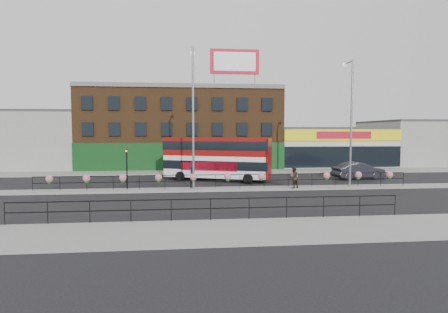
{
  "coord_description": "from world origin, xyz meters",
  "views": [
    {
      "loc": [
        -3.06,
        -27.73,
        4.66
      ],
      "look_at": [
        0.0,
        3.0,
        2.5
      ],
      "focal_mm": 28.0,
      "sensor_mm": 36.0,
      "label": 1
    }
  ],
  "objects": [
    {
      "name": "billboard",
      "position": [
        2.5,
        14.99,
        13.18
      ],
      "size": [
        6.0,
        0.29,
        4.4
      ],
      "color": "red",
      "rests_on": "brick_building"
    },
    {
      "name": "median_railing",
      "position": [
        -0.0,
        0.0,
        1.05
      ],
      "size": [
        30.04,
        0.56,
        1.23
      ],
      "color": "black",
      "rests_on": "median"
    },
    {
      "name": "yellow_line_outer",
      "position": [
        0.0,
        -9.88,
        0.01
      ],
      "size": [
        60.0,
        0.1,
        0.01
      ],
      "primitive_type": "cube",
      "color": "gold",
      "rests_on": "ground"
    },
    {
      "name": "yellow_line_inner",
      "position": [
        0.0,
        -9.7,
        0.01
      ],
      "size": [
        60.0,
        0.1,
        0.01
      ],
      "primitive_type": "cube",
      "color": "gold",
      "rests_on": "ground"
    },
    {
      "name": "south_railing",
      "position": [
        -2.0,
        -10.1,
        0.96
      ],
      "size": [
        20.04,
        0.05,
        1.12
      ],
      "color": "black",
      "rests_on": "south_pavement"
    },
    {
      "name": "pedestrian_a",
      "position": [
        -2.84,
        0.51,
        1.07
      ],
      "size": [
        1.01,
        0.95,
        1.84
      ],
      "primitive_type": "imported",
      "rotation": [
        0.0,
        0.0,
        2.01
      ],
      "color": "#252430",
      "rests_on": "median"
    },
    {
      "name": "supermarket",
      "position": [
        16.0,
        19.9,
        2.65
      ],
      "size": [
        15.0,
        12.25,
        5.3
      ],
      "color": "silver",
      "rests_on": "ground"
    },
    {
      "name": "ground",
      "position": [
        0.0,
        0.0,
        0.0
      ],
      "size": [
        120.0,
        120.0,
        0.0
      ],
      "primitive_type": "plane",
      "color": "black",
      "rests_on": "ground"
    },
    {
      "name": "warehouse_east",
      "position": [
        30.75,
        20.0,
        3.15
      ],
      "size": [
        14.5,
        12.0,
        6.3
      ],
      "color": "#959691",
      "rests_on": "ground"
    },
    {
      "name": "double_decker_bus",
      "position": [
        -0.4,
        5.48,
        2.53
      ],
      "size": [
        10.37,
        5.99,
        4.12
      ],
      "color": "white",
      "rests_on": "ground"
    },
    {
      "name": "pedestrian_b",
      "position": [
        5.28,
        -0.55,
        1.02
      ],
      "size": [
        1.38,
        1.35,
        1.74
      ],
      "primitive_type": "imported",
      "rotation": [
        0.0,
        0.0,
        3.62
      ],
      "color": "black",
      "rests_on": "median"
    },
    {
      "name": "north_pavement",
      "position": [
        0.0,
        12.0,
        0.07
      ],
      "size": [
        60.0,
        4.0,
        0.15
      ],
      "primitive_type": "cube",
      "color": "gray",
      "rests_on": "ground"
    },
    {
      "name": "warehouse_west",
      "position": [
        -24.25,
        20.0,
        3.65
      ],
      "size": [
        15.5,
        12.0,
        7.3
      ],
      "color": "#959691",
      "rests_on": "ground"
    },
    {
      "name": "lamp_column_east",
      "position": [
        10.25,
        0.22,
        6.35
      ],
      "size": [
        0.38,
        1.83,
        10.45
      ],
      "color": "slate",
      "rests_on": "median"
    },
    {
      "name": "car",
      "position": [
        13.67,
        5.27,
        0.84
      ],
      "size": [
        2.94,
        5.49,
        1.68
      ],
      "primitive_type": "imported",
      "rotation": [
        0.0,
        0.0,
        1.69
      ],
      "color": "#26272D",
      "rests_on": "ground"
    },
    {
      "name": "brick_building",
      "position": [
        -4.0,
        19.96,
        5.13
      ],
      "size": [
        25.0,
        12.21,
        10.3
      ],
      "color": "brown",
      "rests_on": "ground"
    },
    {
      "name": "median",
      "position": [
        0.0,
        0.0,
        0.07
      ],
      "size": [
        60.0,
        1.6,
        0.15
      ],
      "primitive_type": "cube",
      "color": "gray",
      "rests_on": "ground"
    },
    {
      "name": "south_pavement",
      "position": [
        0.0,
        -12.0,
        0.07
      ],
      "size": [
        60.0,
        4.0,
        0.15
      ],
      "primitive_type": "cube",
      "color": "gray",
      "rests_on": "ground"
    },
    {
      "name": "lamp_column_west",
      "position": [
        -2.74,
        0.22,
        6.77
      ],
      "size": [
        0.4,
        1.96,
        11.18
      ],
      "color": "slate",
      "rests_on": "median"
    },
    {
      "name": "traffic_light_median",
      "position": [
        -8.0,
        0.39,
        2.47
      ],
      "size": [
        0.15,
        0.28,
        3.65
      ],
      "color": "black",
      "rests_on": "median"
    }
  ]
}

